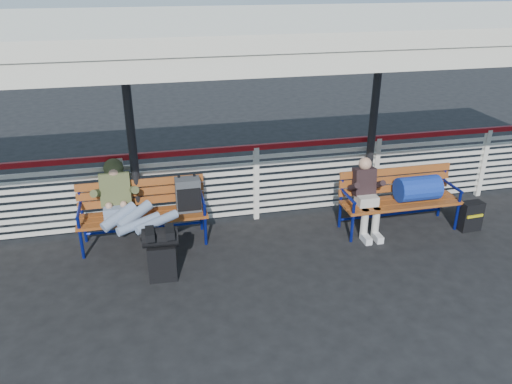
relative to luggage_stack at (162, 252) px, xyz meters
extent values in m
plane|color=black|center=(1.54, -0.50, -0.40)|extent=(60.00, 60.00, 0.00)
cube|color=silver|center=(1.54, 1.40, 0.20)|extent=(12.00, 0.04, 1.04)
cube|color=maroon|center=(1.54, 1.40, 0.80)|extent=(12.00, 0.06, 0.08)
cube|color=silver|center=(1.54, 0.40, 2.68)|extent=(12.60, 3.60, 0.16)
cube|color=silver|center=(1.54, -1.35, 2.55)|extent=(12.60, 0.06, 0.30)
cylinder|color=black|center=(-0.26, 1.25, 1.10)|extent=(0.12, 0.12, 3.00)
cylinder|color=black|center=(3.34, 1.25, 1.10)|extent=(0.12, 0.12, 3.00)
cube|color=black|center=(0.00, 0.00, -0.16)|extent=(0.37, 0.23, 0.49)
cylinder|color=black|center=(0.00, 0.00, 0.21)|extent=(0.46, 0.27, 0.25)
cube|color=#A34F1F|center=(-0.20, 0.95, 0.05)|extent=(1.80, 0.50, 0.04)
cube|color=#A34F1F|center=(-0.20, 1.21, 0.32)|extent=(1.80, 0.10, 0.40)
cylinder|color=navy|center=(-1.05, 0.75, -0.17)|extent=(0.04, 0.04, 0.45)
cylinder|color=navy|center=(0.65, 0.75, -0.17)|extent=(0.04, 0.04, 0.45)
cylinder|color=navy|center=(-1.05, 1.22, 0.05)|extent=(0.04, 0.04, 0.90)
cylinder|color=navy|center=(0.65, 1.22, 0.05)|extent=(0.04, 0.04, 0.90)
cube|color=#4D5054|center=(0.45, 0.97, 0.32)|extent=(0.35, 0.22, 0.49)
cube|color=#A34F1F|center=(3.58, 0.55, 0.05)|extent=(1.80, 0.50, 0.04)
cube|color=#A34F1F|center=(3.58, 0.81, 0.32)|extent=(1.80, 0.10, 0.40)
cylinder|color=navy|center=(2.73, 0.35, -0.17)|extent=(0.04, 0.04, 0.45)
cylinder|color=navy|center=(4.43, 0.35, -0.17)|extent=(0.04, 0.04, 0.45)
cylinder|color=navy|center=(2.73, 0.82, 0.05)|extent=(0.04, 0.04, 0.90)
cylinder|color=navy|center=(4.43, 0.82, 0.05)|extent=(0.04, 0.04, 0.90)
cylinder|color=#102397|center=(3.83, 0.55, 0.26)|extent=(0.64, 0.37, 0.37)
cube|color=#8092AC|center=(-0.55, 1.00, 0.14)|extent=(0.36, 0.26, 0.18)
cube|color=#4A4F2A|center=(-0.55, 1.20, 0.40)|extent=(0.42, 0.38, 0.53)
sphere|color=#4A4F2A|center=(-0.55, 1.30, 0.68)|extent=(0.28, 0.28, 0.28)
sphere|color=tan|center=(-0.55, 1.26, 0.67)|extent=(0.21, 0.21, 0.21)
cube|color=black|center=(-0.12, -0.06, 0.30)|extent=(0.11, 0.27, 0.10)
cube|color=black|center=(0.12, -0.06, 0.30)|extent=(0.11, 0.27, 0.10)
cube|color=beige|center=(3.03, 0.58, 0.13)|extent=(0.30, 0.24, 0.16)
cube|color=black|center=(3.03, 0.72, 0.38)|extent=(0.32, 0.23, 0.42)
sphere|color=tan|center=(3.03, 0.74, 0.65)|extent=(0.19, 0.19, 0.19)
cylinder|color=beige|center=(2.94, 0.40, -0.16)|extent=(0.11, 0.11, 0.46)
cylinder|color=beige|center=(3.12, 0.40, -0.16)|extent=(0.11, 0.11, 0.46)
cube|color=silver|center=(2.94, 0.30, -0.35)|extent=(0.10, 0.24, 0.10)
cube|color=silver|center=(3.12, 0.30, -0.35)|extent=(0.10, 0.24, 0.10)
cube|color=black|center=(4.63, 0.30, -0.17)|extent=(0.34, 0.20, 0.46)
cube|color=gold|center=(4.63, 0.20, -0.12)|extent=(0.28, 0.04, 0.04)
camera|label=1|loc=(-0.05, -5.55, 3.26)|focal=35.00mm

